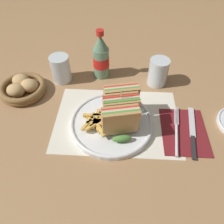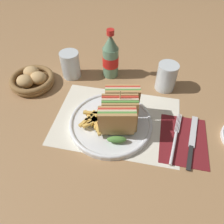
{
  "view_description": "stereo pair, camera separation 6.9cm",
  "coord_description": "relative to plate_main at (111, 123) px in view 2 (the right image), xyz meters",
  "views": [
    {
      "loc": [
        0.05,
        -0.47,
        0.55
      ],
      "look_at": [
        0.03,
        -0.0,
        0.04
      ],
      "focal_mm": 35.0,
      "sensor_mm": 36.0,
      "label": 1
    },
    {
      "loc": [
        0.12,
        -0.46,
        0.55
      ],
      "look_at": [
        0.03,
        -0.0,
        0.04
      ],
      "focal_mm": 35.0,
      "sensor_mm": 36.0,
      "label": 2
    }
  ],
  "objects": [
    {
      "name": "knife",
      "position": [
        0.25,
        -0.02,
        -0.0
      ],
      "size": [
        0.04,
        0.21,
        0.0
      ],
      "rotation": [
        0.0,
        0.0,
        -0.13
      ],
      "color": "black",
      "rests_on": "napkin"
    },
    {
      "name": "club_sandwich",
      "position": [
        0.03,
        0.0,
        0.06
      ],
      "size": [
        0.12,
        0.18,
        0.14
      ],
      "color": "tan",
      "rests_on": "plate_main"
    },
    {
      "name": "plate_main",
      "position": [
        0.0,
        0.0,
        0.0
      ],
      "size": [
        0.27,
        0.27,
        0.02
      ],
      "color": "white",
      "rests_on": "ground_plane"
    },
    {
      "name": "ketchup_blob",
      "position": [
        -0.03,
        0.03,
        0.02
      ],
      "size": [
        0.04,
        0.03,
        0.01
      ],
      "color": "maroon",
      "rests_on": "plate_main"
    },
    {
      "name": "ground_plane",
      "position": [
        -0.03,
        0.02,
        -0.01
      ],
      "size": [
        4.0,
        4.0,
        0.0
      ],
      "primitive_type": "plane",
      "color": "#9E754C"
    },
    {
      "name": "coke_bottle_near",
      "position": [
        -0.05,
        0.26,
        0.07
      ],
      "size": [
        0.06,
        0.06,
        0.19
      ],
      "color": "slate",
      "rests_on": "ground_plane"
    },
    {
      "name": "fork",
      "position": [
        0.2,
        -0.03,
        -0.0
      ],
      "size": [
        0.04,
        0.2,
        0.01
      ],
      "rotation": [
        0.0,
        0.0,
        -0.13
      ],
      "color": "silver",
      "rests_on": "napkin"
    },
    {
      "name": "fries_pile",
      "position": [
        -0.05,
        -0.01,
        0.02
      ],
      "size": [
        0.09,
        0.11,
        0.02
      ],
      "color": "gold",
      "rests_on": "plate_main"
    },
    {
      "name": "placemat",
      "position": [
        0.02,
        0.02,
        -0.01
      ],
      "size": [
        0.4,
        0.28,
        0.0
      ],
      "color": "silver",
      "rests_on": "ground_plane"
    },
    {
      "name": "glass_near",
      "position": [
        0.16,
        0.22,
        0.03
      ],
      "size": [
        0.07,
        0.07,
        0.1
      ],
      "color": "silver",
      "rests_on": "ground_plane"
    },
    {
      "name": "glass_far",
      "position": [
        -0.2,
        0.22,
        0.03
      ],
      "size": [
        0.07,
        0.07,
        0.1
      ],
      "color": "silver",
      "rests_on": "ground_plane"
    },
    {
      "name": "napkin",
      "position": [
        0.23,
        -0.01,
        -0.01
      ],
      "size": [
        0.14,
        0.19,
        0.0
      ],
      "color": "maroon",
      "rests_on": "ground_plane"
    },
    {
      "name": "bread_basket",
      "position": [
        -0.33,
        0.14,
        0.01
      ],
      "size": [
        0.16,
        0.16,
        0.06
      ],
      "color": "olive",
      "rests_on": "ground_plane"
    }
  ]
}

